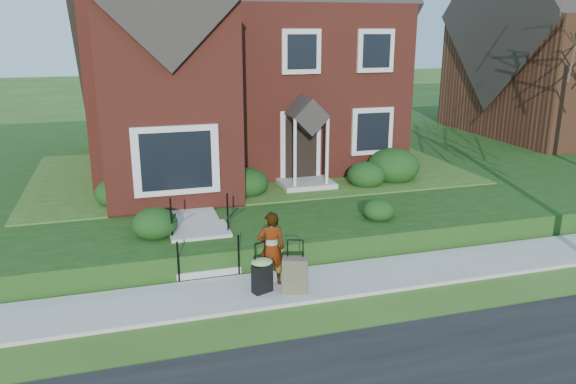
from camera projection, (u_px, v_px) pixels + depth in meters
name	position (u px, v px, depth m)	size (l,w,h in m)	color
ground	(332.00, 283.00, 12.05)	(120.00, 120.00, 0.00)	#2D5119
sidewalk	(332.00, 281.00, 12.04)	(60.00, 1.60, 0.08)	#9E9B93
terrace	(328.00, 154.00, 23.10)	(44.00, 20.00, 0.60)	#17370F
walkway	(186.00, 199.00, 15.80)	(1.20, 6.00, 0.06)	#9E9B93
main_house	(230.00, 28.00, 19.37)	(10.40, 10.20, 9.40)	maroon
front_steps	(202.00, 244.00, 12.94)	(1.40, 2.02, 1.50)	#9E9B93
foundation_shrubs	(306.00, 177.00, 16.42)	(9.86, 4.59, 1.15)	black
woman	(271.00, 248.00, 11.63)	(0.58, 0.38, 1.58)	#999999
suitcase_black	(262.00, 273.00, 11.34)	(0.54, 0.49, 1.06)	black
suitcase_olive	(295.00, 275.00, 11.36)	(0.58, 0.45, 1.11)	brown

